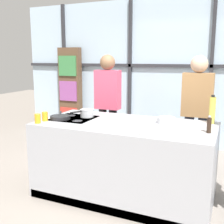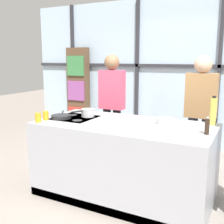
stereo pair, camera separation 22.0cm
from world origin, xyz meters
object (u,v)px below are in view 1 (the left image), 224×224
object	(u,v)px
saucepan	(87,113)
oil_bottle	(212,110)
spectator_far_left	(108,100)
mixing_bowl	(166,120)
frying_pan	(60,117)
juice_glass_near	(38,119)
spectator_center_left	(197,108)
juice_glass_far	(45,116)
pepper_grinder	(209,125)
white_plate	(151,133)

from	to	relation	value
saucepan	oil_bottle	size ratio (longest dim) A/B	0.91
spectator_far_left	mixing_bowl	size ratio (longest dim) A/B	7.94
frying_pan	oil_bottle	size ratio (longest dim) A/B	1.22
spectator_far_left	juice_glass_near	bearing A→B (deg)	80.32
mixing_bowl	juice_glass_near	xyz separation A→B (m)	(-1.40, -0.61, 0.02)
spectator_center_left	oil_bottle	world-z (taller)	spectator_center_left
spectator_far_left	spectator_center_left	distance (m)	1.40
mixing_bowl	oil_bottle	world-z (taller)	oil_bottle
mixing_bowl	juice_glass_far	size ratio (longest dim) A/B	1.94
pepper_grinder	mixing_bowl	bearing A→B (deg)	153.06
spectator_center_left	frying_pan	xyz separation A→B (m)	(-1.54, -1.16, -0.05)
juice_glass_near	juice_glass_far	xyz separation A→B (m)	(0.00, 0.14, 0.00)
juice_glass_near	spectator_far_left	bearing A→B (deg)	80.32
saucepan	juice_glass_near	distance (m)	0.66
spectator_center_left	frying_pan	size ratio (longest dim) A/B	4.15
saucepan	mixing_bowl	distance (m)	1.04
spectator_far_left	saucepan	world-z (taller)	spectator_far_left
spectator_far_left	spectator_center_left	world-z (taller)	spectator_far_left
frying_pan	saucepan	world-z (taller)	saucepan
pepper_grinder	juice_glass_near	xyz separation A→B (m)	(-1.91, -0.36, -0.03)
frying_pan	mixing_bowl	bearing A→B (deg)	13.29
spectator_center_left	pepper_grinder	xyz separation A→B (m)	(0.26, -1.11, 0.01)
oil_bottle	pepper_grinder	bearing A→B (deg)	-88.77
pepper_grinder	frying_pan	bearing A→B (deg)	-178.44
spectator_center_left	juice_glass_far	xyz separation A→B (m)	(-1.65, -1.32, -0.01)
pepper_grinder	juice_glass_near	world-z (taller)	pepper_grinder
spectator_far_left	frying_pan	distance (m)	1.17
saucepan	mixing_bowl	size ratio (longest dim) A/B	1.42
saucepan	oil_bottle	distance (m)	1.56
saucepan	oil_bottle	xyz separation A→B (m)	(1.54, 0.27, 0.10)
frying_pan	pepper_grinder	distance (m)	1.80
oil_bottle	juice_glass_near	xyz separation A→B (m)	(-1.90, -0.82, -0.11)
mixing_bowl	oil_bottle	size ratio (longest dim) A/B	0.64
spectator_center_left	white_plate	distance (m)	1.42
spectator_far_left	oil_bottle	distance (m)	1.77
spectator_center_left	oil_bottle	xyz separation A→B (m)	(0.25, -0.64, 0.09)
oil_bottle	juice_glass_far	distance (m)	2.02
spectator_center_left	frying_pan	world-z (taller)	spectator_center_left
mixing_bowl	spectator_far_left	bearing A→B (deg)	143.62
spectator_center_left	juice_glass_far	world-z (taller)	spectator_center_left
white_plate	pepper_grinder	bearing A→B (deg)	27.38
juice_glass_far	oil_bottle	bearing A→B (deg)	19.77
frying_pan	saucepan	bearing A→B (deg)	43.75
spectator_center_left	mixing_bowl	distance (m)	0.89
mixing_bowl	saucepan	bearing A→B (deg)	-176.47
mixing_bowl	spectator_center_left	bearing A→B (deg)	73.93
pepper_grinder	spectator_far_left	bearing A→B (deg)	146.29
spectator_center_left	juice_glass_near	size ratio (longest dim) A/B	15.28
spectator_far_left	oil_bottle	size ratio (longest dim) A/B	5.11
frying_pan	white_plate	distance (m)	1.28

